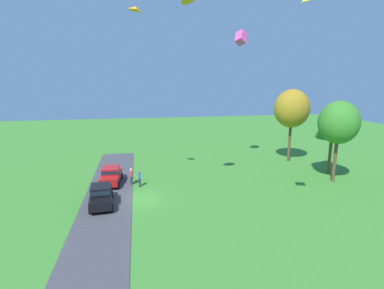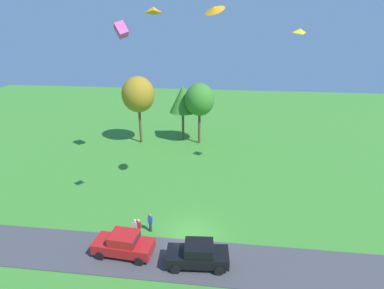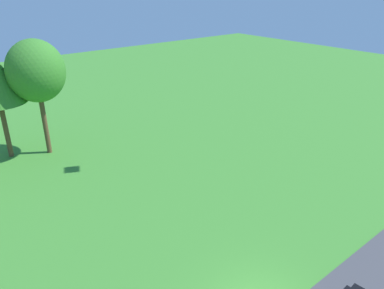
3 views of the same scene
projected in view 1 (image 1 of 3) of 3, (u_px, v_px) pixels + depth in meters
ground_plane at (139, 199)px, 27.63m from camera, size 120.00×120.00×0.00m
pavement_strip at (107, 201)px, 27.12m from camera, size 36.00×4.40×0.06m
car_sedan_far_end at (111, 175)px, 31.38m from camera, size 4.52×2.20×1.84m
car_sedan_by_flagpole at (101, 195)px, 25.95m from camera, size 4.52×2.21×1.84m
person_beside_suv at (132, 177)px, 31.27m from camera, size 0.36×0.24×1.71m
person_watching_sky at (140, 179)px, 30.71m from camera, size 0.36×0.24×1.71m
person_on_lawn at (131, 176)px, 31.55m from camera, size 0.36×0.24×1.71m
tree_left_of_center at (292, 109)px, 39.09m from camera, size 4.56×4.56×9.62m
tree_far_right at (333, 122)px, 33.89m from camera, size 3.85×3.85×8.13m
tree_far_left at (339, 123)px, 31.19m from camera, size 4.13×4.13×8.72m
kite_diamond_over_trees at (136, 8)px, 26.38m from camera, size 1.05×1.19×0.52m
kite_box_low_drifter at (241, 38)px, 34.98m from camera, size 1.84×1.73×1.92m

